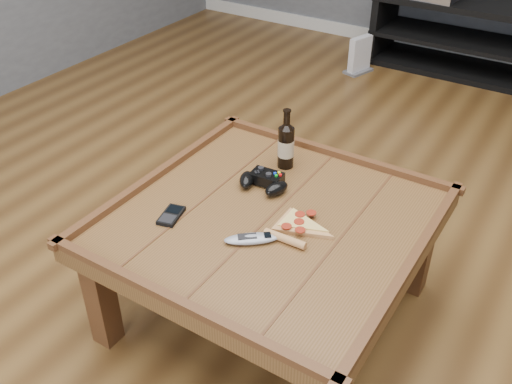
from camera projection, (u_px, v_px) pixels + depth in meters
The scene contains 10 objects.
ground at pixel (268, 311), 2.17m from camera, with size 6.00×6.00×0.00m, color #4E3116.
baseboard at pixel (478, 56), 4.23m from camera, with size 5.00×0.02×0.10m, color silver.
coffee_table at pixel (270, 231), 1.95m from camera, with size 1.03×1.03×0.48m.
media_console at pixel (475, 39), 3.95m from camera, with size 1.40×0.45×0.50m.
beer_bottle at pixel (286, 144), 2.14m from camera, with size 0.06×0.06×0.24m.
game_controller at pixel (264, 181), 2.05m from camera, with size 0.20×0.14×0.05m.
pizza_slice at pixel (297, 226), 1.86m from camera, with size 0.17×0.26×0.03m.
smartphone at pixel (171, 215), 1.92m from camera, with size 0.09×0.12×0.02m.
remote_control at pixel (252, 239), 1.81m from camera, with size 0.17×0.15×0.03m.
game_console at pixel (360, 56), 4.04m from camera, with size 0.17×0.23×0.26m.
Camera 1 is at (0.78, -1.32, 1.61)m, focal length 40.00 mm.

